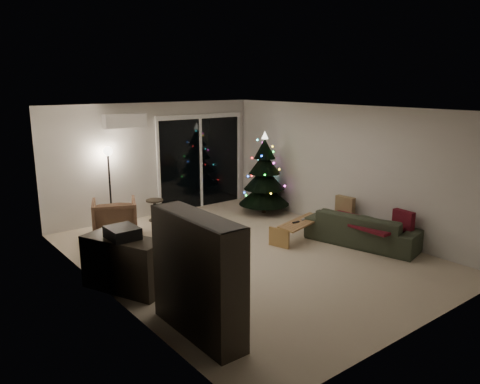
# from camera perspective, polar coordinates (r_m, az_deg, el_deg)

# --- Properties ---
(room) EXTENTS (6.50, 7.51, 2.60)m
(room) POSITION_cam_1_polar(r_m,az_deg,el_deg) (9.33, -2.79, 1.43)
(room) COLOR beige
(room) RESTS_ON ground
(bookshelf) EXTENTS (0.45, 1.48, 1.46)m
(bookshelf) POSITION_cam_1_polar(r_m,az_deg,el_deg) (5.47, -6.77, -10.55)
(bookshelf) COLOR black
(bookshelf) RESTS_ON floor
(media_cabinet) EXTENTS (0.93, 1.33, 0.78)m
(media_cabinet) POSITION_cam_1_polar(r_m,az_deg,el_deg) (6.97, -13.93, -8.52)
(media_cabinet) COLOR black
(media_cabinet) RESTS_ON floor
(stereo) EXTENTS (0.39, 0.47, 0.17)m
(stereo) POSITION_cam_1_polar(r_m,az_deg,el_deg) (6.81, -14.15, -4.83)
(stereo) COLOR black
(stereo) RESTS_ON media_cabinet
(armchair) EXTENTS (1.06, 1.07, 0.75)m
(armchair) POSITION_cam_1_polar(r_m,az_deg,el_deg) (9.31, -15.02, -3.12)
(armchair) COLOR brown
(armchair) RESTS_ON floor
(ottoman) EXTENTS (0.59, 0.59, 0.47)m
(ottoman) POSITION_cam_1_polar(r_m,az_deg,el_deg) (8.64, -6.64, -5.01)
(ottoman) COLOR silver
(ottoman) RESTS_ON floor
(cardboard_box_a) EXTENTS (0.48, 0.40, 0.30)m
(cardboard_box_a) POSITION_cam_1_polar(r_m,az_deg,el_deg) (7.37, -8.86, -9.06)
(cardboard_box_a) COLOR silver
(cardboard_box_a) RESTS_ON floor
(cardboard_box_b) EXTENTS (0.54, 0.52, 0.30)m
(cardboard_box_b) POSITION_cam_1_polar(r_m,az_deg,el_deg) (8.60, -6.41, -5.65)
(cardboard_box_b) COLOR silver
(cardboard_box_b) RESTS_ON floor
(side_table) EXTENTS (0.44, 0.44, 0.46)m
(side_table) POSITION_cam_1_polar(r_m,az_deg,el_deg) (10.26, -10.33, -2.19)
(side_table) COLOR black
(side_table) RESTS_ON floor
(floor_lamp) EXTENTS (0.25, 0.25, 1.59)m
(floor_lamp) POSITION_cam_1_polar(r_m,az_deg,el_deg) (9.97, -15.55, 0.43)
(floor_lamp) COLOR black
(floor_lamp) RESTS_ON floor
(sofa) EXTENTS (1.27, 2.18, 0.60)m
(sofa) POSITION_cam_1_polar(r_m,az_deg,el_deg) (8.93, 14.79, -4.31)
(sofa) COLOR #292F23
(sofa) RESTS_ON floor
(sofa_throw) EXTENTS (0.64, 1.48, 0.05)m
(sofa_throw) POSITION_cam_1_polar(r_m,az_deg,el_deg) (8.81, 14.45, -3.61)
(sofa_throw) COLOR #560D1A
(sofa_throw) RESTS_ON sofa
(cushion_a) EXTENTS (0.15, 0.40, 0.39)m
(cushion_a) POSITION_cam_1_polar(r_m,az_deg,el_deg) (9.44, 12.68, -1.71)
(cushion_a) COLOR #A48258
(cushion_a) RESTS_ON sofa
(cushion_b) EXTENTS (0.15, 0.40, 0.39)m
(cushion_b) POSITION_cam_1_polar(r_m,az_deg,el_deg) (8.71, 19.29, -3.41)
(cushion_b) COLOR #560D1A
(cushion_b) RESTS_ON sofa
(coffee_table) EXTENTS (1.27, 0.72, 0.38)m
(coffee_table) POSITION_cam_1_polar(r_m,az_deg,el_deg) (8.92, 7.49, -4.72)
(coffee_table) COLOR #A78344
(coffee_table) RESTS_ON floor
(remote_a) EXTENTS (0.15, 0.05, 0.02)m
(remote_a) POSITION_cam_1_polar(r_m,az_deg,el_deg) (8.76, 6.84, -3.67)
(remote_a) COLOR black
(remote_a) RESTS_ON coffee_table
(remote_b) EXTENTS (0.15, 0.09, 0.02)m
(remote_b) POSITION_cam_1_polar(r_m,az_deg,el_deg) (8.96, 7.75, -3.30)
(remote_b) COLOR slate
(remote_b) RESTS_ON coffee_table
(christmas_tree) EXTENTS (1.44, 1.44, 1.86)m
(christmas_tree) POSITION_cam_1_polar(r_m,az_deg,el_deg) (10.55, 2.98, 2.33)
(christmas_tree) COLOR black
(christmas_tree) RESTS_ON floor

